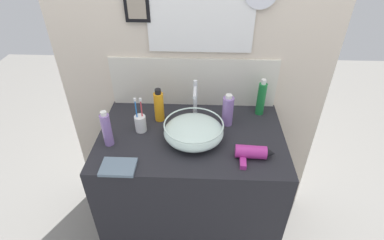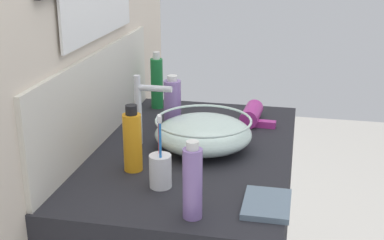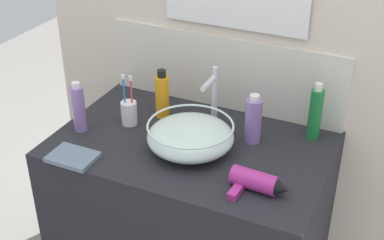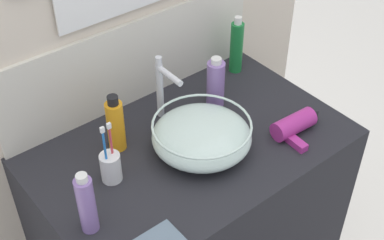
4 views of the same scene
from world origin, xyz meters
name	(u,v)px [view 4 (image 4 of 4)]	position (x,y,z in m)	size (l,w,h in m)	color
vanity_counter	(191,232)	(0.00, 0.00, 0.44)	(1.01, 0.64, 0.89)	#232328
back_panel	(124,15)	(0.00, 0.35, 1.21)	(1.62, 0.09, 2.41)	beige
glass_bowl_sink	(202,136)	(0.01, -0.04, 0.94)	(0.31, 0.31, 0.10)	silver
faucet	(162,85)	(0.01, 0.17, 1.02)	(0.02, 0.13, 0.23)	silver
hair_drier	(297,124)	(0.31, -0.17, 0.92)	(0.20, 0.13, 0.07)	#B22D8C
toothbrush_cup	(111,166)	(-0.28, 0.03, 0.94)	(0.06, 0.06, 0.21)	white
spray_bottle	(87,204)	(-0.42, -0.09, 0.98)	(0.05, 0.05, 0.20)	#8C6BB2
shampoo_bottle	(116,125)	(-0.19, 0.14, 0.98)	(0.05, 0.05, 0.20)	orange
soap_dispenser	(236,47)	(0.40, 0.23, 0.99)	(0.05, 0.05, 0.23)	#197233
lotion_bottle	(216,83)	(0.20, 0.11, 0.98)	(0.06, 0.06, 0.19)	#8C6BB2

